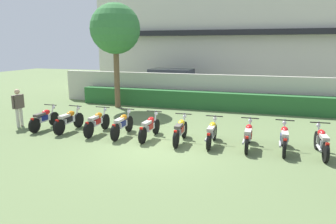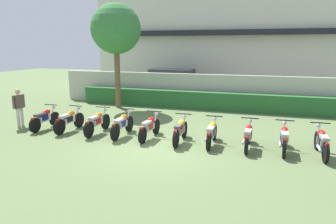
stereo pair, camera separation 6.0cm
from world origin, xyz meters
name	(u,v)px [view 2 (the right image)]	position (x,y,z in m)	size (l,w,h in m)	color
ground	(156,148)	(0.00, 0.00, 0.00)	(60.00, 60.00, 0.00)	#607547
building	(225,37)	(0.00, 15.44, 3.99)	(18.35, 6.50, 7.98)	beige
compound_wall	(204,91)	(0.00, 7.77, 0.91)	(17.43, 0.30, 1.82)	#BCB7A8
hedge_row	(201,100)	(0.00, 7.07, 0.47)	(13.95, 0.70, 0.94)	#28602D
parked_car	(174,84)	(-2.45, 10.11, 0.94)	(4.57, 2.23, 1.89)	navy
tree_near_inspector	(116,29)	(-4.50, 6.14, 4.21)	(2.68, 2.68, 5.59)	brown
motorcycle_in_row_0	(45,118)	(-5.21, 0.95, 0.45)	(0.60, 1.80, 0.96)	black
motorcycle_in_row_1	(69,120)	(-4.06, 1.00, 0.45)	(0.60, 1.87, 0.97)	black
motorcycle_in_row_2	(97,122)	(-2.81, 1.04, 0.46)	(0.60, 1.96, 0.97)	black
motorcycle_in_row_3	(122,124)	(-1.72, 1.00, 0.46)	(0.60, 1.94, 0.98)	black
motorcycle_in_row_4	(149,127)	(-0.63, 1.02, 0.44)	(0.60, 1.90, 0.95)	black
motorcycle_in_row_5	(180,130)	(0.59, 0.89, 0.45)	(0.60, 1.85, 0.96)	black
motorcycle_in_row_6	(212,133)	(1.69, 0.97, 0.44)	(0.60, 1.79, 0.94)	black
motorcycle_in_row_7	(248,135)	(2.91, 1.00, 0.44)	(0.60, 1.85, 0.94)	black
motorcycle_in_row_8	(284,138)	(4.03, 1.00, 0.45)	(0.60, 1.82, 0.96)	black
motorcycle_in_row_9	(322,142)	(5.13, 0.94, 0.45)	(0.60, 1.86, 0.96)	black
inspector_person	(19,105)	(-6.48, 0.97, 0.94)	(0.22, 0.65, 1.61)	beige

